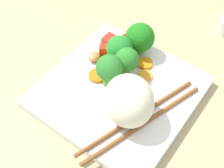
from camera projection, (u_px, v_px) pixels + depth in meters
ground_plane at (119, 99)px, 51.43cm from camera, size 110.00×110.00×2.00cm
square_plate at (119, 92)px, 49.95cm from camera, size 23.78×23.78×1.74cm
rice_mound at (129, 101)px, 43.25cm from camera, size 10.93×11.00×7.56cm
broccoli_floret_0 at (127, 60)px, 48.56cm from camera, size 4.05×4.05×5.72cm
broccoli_floret_1 at (140, 38)px, 52.00cm from camera, size 5.13×5.13×5.92cm
broccoli_floret_2 at (108, 70)px, 46.84cm from camera, size 4.33×4.33×6.29cm
broccoli_floret_3 at (119, 49)px, 50.07cm from camera, size 4.44×4.44×5.85cm
carrot_slice_0 at (132, 63)px, 52.51cm from camera, size 2.82×2.82×0.41cm
carrot_slice_1 at (129, 84)px, 49.47cm from camera, size 2.38×2.38×0.75cm
carrot_slice_2 at (105, 62)px, 52.59cm from camera, size 3.48×3.48×0.48cm
carrot_slice_3 at (145, 63)px, 52.32cm from camera, size 2.99×2.99×0.57cm
carrot_slice_4 at (145, 76)px, 50.70cm from camera, size 2.95×2.95×0.46cm
carrot_slice_5 at (99, 74)px, 50.85cm from camera, size 3.79×3.79×0.59cm
pepper_chunk_0 at (105, 50)px, 53.31cm from camera, size 2.30×2.49×2.01cm
pepper_chunk_1 at (124, 42)px, 54.53cm from camera, size 2.57×2.09×1.96cm
pepper_chunk_2 at (119, 51)px, 53.34cm from camera, size 2.82×2.77×1.75cm
pepper_chunk_3 at (110, 42)px, 54.68cm from camera, size 2.49×2.56×1.92cm
chicken_piece_0 at (114, 68)px, 50.27cm from camera, size 4.90×5.01×2.77cm
chicken_piece_2 at (94, 57)px, 52.73cm from camera, size 2.50×2.01×1.39cm
chopstick_pair at (140, 120)px, 45.30cm from camera, size 21.97×9.25×0.65cm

